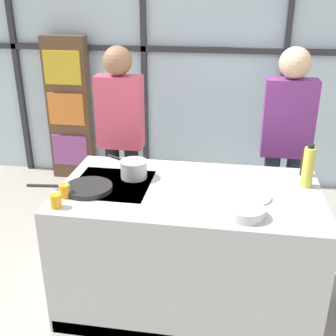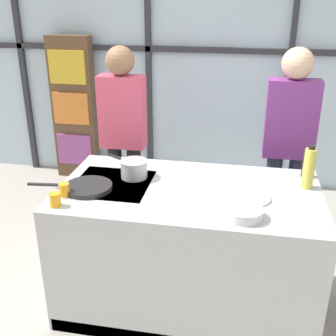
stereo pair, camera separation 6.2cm
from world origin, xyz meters
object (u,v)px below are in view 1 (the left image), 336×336
spectator_far_left (121,131)px  spectator_center_left (286,139)px  white_plate (252,197)px  pepper_grinder (305,162)px  mixing_bowl (246,212)px  oil_bottle (308,167)px  frying_pan (87,188)px  saucepan (133,169)px  juice_glass_near (56,201)px  juice_glass_far (65,191)px

spectator_far_left → spectator_center_left: bearing=-180.0°
white_plate → pepper_grinder: size_ratio=1.13×
mixing_bowl → oil_bottle: size_ratio=0.73×
spectator_far_left → frying_pan: size_ratio=3.03×
frying_pan → saucepan: size_ratio=1.76×
spectator_far_left → juice_glass_near: size_ratio=20.02×
juice_glass_near → oil_bottle: bearing=19.6°
saucepan → pepper_grinder: 1.22m
oil_bottle → pepper_grinder: size_ratio=1.39×
saucepan → juice_glass_near: (-0.36, -0.51, -0.02)m
mixing_bowl → oil_bottle: oil_bottle is taller
spectator_center_left → mixing_bowl: 1.23m
mixing_bowl → juice_glass_far: bearing=176.3°
saucepan → oil_bottle: 1.19m
spectator_far_left → frying_pan: (0.03, -0.99, -0.08)m
pepper_grinder → juice_glass_near: size_ratio=2.52×
frying_pan → white_plate: bearing=3.3°
saucepan → mixing_bowl: 0.90m
oil_bottle → juice_glass_far: 1.60m
spectator_far_left → juice_glass_far: 1.11m
spectator_far_left → mixing_bowl: spectator_far_left is taller
oil_bottle → juice_glass_far: (-1.55, -0.41, -0.10)m
frying_pan → oil_bottle: bearing=11.6°
spectator_far_left → frying_pan: 0.99m
frying_pan → mixing_bowl: (1.04, -0.19, 0.02)m
spectator_center_left → white_plate: (-0.29, -0.93, -0.09)m
spectator_far_left → juice_glass_far: bearing=86.2°
frying_pan → juice_glass_far: (-0.11, -0.12, 0.02)m
saucepan → pepper_grinder: (1.19, 0.23, 0.03)m
oil_bottle → mixing_bowl: bearing=-129.7°
saucepan → mixing_bowl: (0.78, -0.44, -0.03)m
pepper_grinder → juice_glass_far: 1.67m
saucepan → mixing_bowl: bearing=-29.6°
white_plate → pepper_grinder: (0.37, 0.42, 0.09)m
saucepan → mixing_bowl: saucepan is taller
saucepan → white_plate: (0.82, -0.19, -0.06)m
spectator_far_left → spectator_center_left: size_ratio=0.99×
spectator_center_left → pepper_grinder: (0.08, -0.50, -0.00)m
spectator_center_left → saucepan: (-1.11, -0.74, -0.03)m
spectator_center_left → saucepan: size_ratio=5.40×
juice_glass_far → pepper_grinder: bearing=21.1°
spectator_center_left → juice_glass_near: (-1.47, -1.24, -0.06)m
spectator_far_left → juice_glass_near: 1.25m
frying_pan → oil_bottle: (1.44, 0.29, 0.12)m
saucepan → oil_bottle: bearing=2.1°
pepper_grinder → spectator_far_left: bearing=161.3°
frying_pan → juice_glass_near: juice_glass_near is taller
juice_glass_far → oil_bottle: bearing=14.9°
juice_glass_near → white_plate: bearing=15.1°
saucepan → juice_glass_far: bearing=-134.5°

